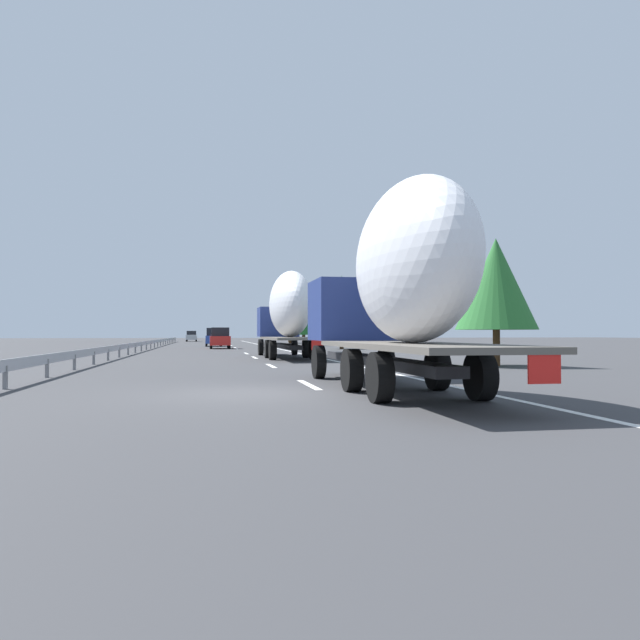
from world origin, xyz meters
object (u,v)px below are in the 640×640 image
(car_red_compact, at_px, (220,338))
(truck_trailing, at_px, (397,282))
(truck_lead, at_px, (288,311))
(car_blue_sedan, at_px, (214,337))
(car_black_suv, at_px, (213,336))
(car_silver_hatch, at_px, (192,336))
(road_sign, at_px, (297,325))

(car_red_compact, bearing_deg, truck_trailing, -175.51)
(truck_lead, distance_m, car_blue_sedan, 32.35)
(car_black_suv, relative_size, car_blue_sedan, 0.98)
(truck_lead, bearing_deg, car_black_suv, 3.54)
(truck_lead, bearing_deg, car_red_compact, 8.49)
(car_silver_hatch, bearing_deg, car_black_suv, -166.18)
(truck_trailing, distance_m, car_silver_hatch, 92.15)
(car_red_compact, distance_m, road_sign, 8.29)
(truck_lead, relative_size, road_sign, 4.13)
(truck_lead, relative_size, car_red_compact, 3.08)
(truck_trailing, xyz_separation_m, car_silver_hatch, (91.86, 7.06, -1.75))
(car_black_suv, distance_m, road_sign, 40.87)
(truck_lead, relative_size, car_blue_sedan, 3.15)
(car_silver_hatch, xyz_separation_m, road_sign, (-54.57, -10.16, 1.25))
(truck_lead, height_order, car_red_compact, truck_lead)
(car_black_suv, xyz_separation_m, road_sign, (-40.31, -6.65, 1.21))
(car_black_suv, bearing_deg, truck_lead, -176.46)
(truck_lead, xyz_separation_m, road_sign, (17.18, -3.10, -0.54))
(car_silver_hatch, relative_size, car_blue_sedan, 1.01)
(truck_lead, distance_m, car_silver_hatch, 72.13)
(car_blue_sedan, relative_size, road_sign, 1.31)
(car_red_compact, relative_size, car_silver_hatch, 1.01)
(truck_lead, distance_m, car_black_suv, 57.63)
(truck_trailing, height_order, car_blue_sedan, truck_trailing)
(truck_lead, distance_m, road_sign, 17.47)
(car_red_compact, bearing_deg, road_sign, -128.42)
(truck_trailing, distance_m, car_black_suv, 77.69)
(car_red_compact, bearing_deg, truck_lead, -171.51)
(truck_lead, xyz_separation_m, truck_trailing, (-20.10, -0.00, -0.04))
(truck_lead, bearing_deg, road_sign, -10.23)
(road_sign, bearing_deg, car_silver_hatch, 10.55)
(truck_lead, height_order, truck_trailing, truck_trailing)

